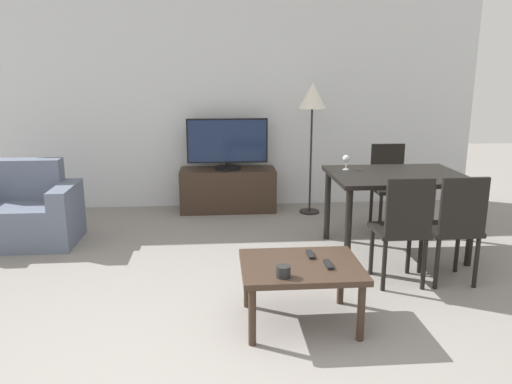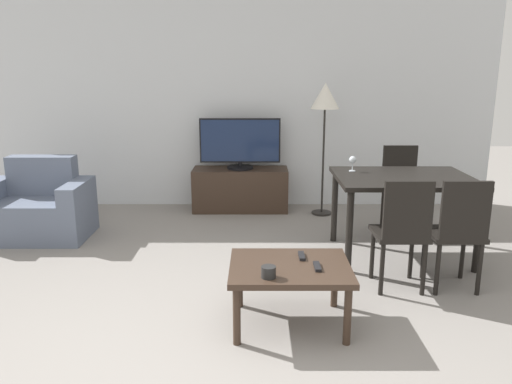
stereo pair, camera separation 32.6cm
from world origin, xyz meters
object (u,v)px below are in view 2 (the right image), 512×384
object	(u,v)px
floor_lamp	(323,102)
dining_chair_near_right	(456,229)
dining_chair_near	(400,229)
wine_glass_left	(351,161)
armchair	(35,209)
coffee_table	(288,272)
tv_stand	(238,189)
dining_chair_far	(399,184)
dining_table	(401,186)
cup_white_near	(267,272)
remote_primary	(315,266)
remote_secondary	(300,256)
tv	(238,144)

from	to	relation	value
floor_lamp	dining_chair_near_right	bearing A→B (deg)	-70.59
dining_chair_near	wine_glass_left	size ratio (longest dim) A/B	6.26
armchair	coffee_table	size ratio (longest dim) A/B	1.31
tv_stand	dining_chair_far	bearing A→B (deg)	-24.43
tv_stand	dining_chair_far	size ratio (longest dim) A/B	1.27
floor_lamp	dining_chair_near	bearing A→B (deg)	-81.23
dining_chair_near_right	wine_glass_left	xyz separation A→B (m)	(-0.64, 0.99, 0.36)
dining_table	cup_white_near	world-z (taller)	dining_table
dining_chair_near	dining_chair_near_right	xyz separation A→B (m)	(0.43, 0.00, 0.00)
dining_chair_near_right	dining_chair_near	bearing A→B (deg)	180.00
floor_lamp	dining_chair_far	bearing A→B (deg)	-38.76
dining_chair_near	wine_glass_left	distance (m)	1.08
coffee_table	remote_primary	size ratio (longest dim) A/B	5.40
dining_chair_far	dining_chair_near_right	size ratio (longest dim) A/B	1.00
dining_table	cup_white_near	xyz separation A→B (m)	(-1.27, -1.52, -0.20)
remote_secondary	dining_chair_near	bearing A→B (deg)	26.01
remote_primary	dining_table	bearing A→B (deg)	55.41
tv	floor_lamp	world-z (taller)	floor_lamp
tv	dining_table	distance (m)	2.21
dining_chair_far	floor_lamp	xyz separation A→B (m)	(-0.76, 0.61, 0.83)
tv	dining_table	size ratio (longest dim) A/B	0.80
dining_chair_near_right	floor_lamp	size ratio (longest dim) A/B	0.58
tv_stand	tv	xyz separation A→B (m)	(0.00, -0.00, 0.57)
tv_stand	dining_chair_near_right	xyz separation A→B (m)	(1.76, -2.35, 0.25)
armchair	dining_chair_near	xyz separation A→B (m)	(3.41, -1.32, 0.22)
cup_white_near	tv	bearing A→B (deg)	95.04
tv	cup_white_near	distance (m)	3.13
dining_chair_far	remote_primary	size ratio (longest dim) A/B	6.09
dining_chair_near	dining_chair_far	size ratio (longest dim) A/B	1.00
tv_stand	cup_white_near	xyz separation A→B (m)	(0.27, -3.10, 0.21)
dining_chair_near_right	remote_secondary	bearing A→B (deg)	-162.28
remote_primary	tv	bearing A→B (deg)	101.52
dining_chair_far	floor_lamp	distance (m)	1.28
dining_chair_far	wine_glass_left	world-z (taller)	dining_chair_far
dining_chair_near	dining_chair_far	xyz separation A→B (m)	(0.43, 1.55, 0.00)
dining_chair_near_right	remote_secondary	xyz separation A→B (m)	(-1.24, -0.40, -0.07)
armchair	floor_lamp	bearing A→B (deg)	15.37
tv_stand	coffee_table	size ratio (longest dim) A/B	1.44
tv_stand	tv	world-z (taller)	tv
tv	dining_chair_near_right	size ratio (longest dim) A/B	1.07
dining_table	armchair	bearing A→B (deg)	171.46
cup_white_near	wine_glass_left	size ratio (longest dim) A/B	0.64
armchair	tv_stand	distance (m)	2.32
dining_table	remote_primary	size ratio (longest dim) A/B	8.17
floor_lamp	remote_primary	world-z (taller)	floor_lamp
remote_secondary	dining_chair_near_right	bearing A→B (deg)	17.72
dining_table	remote_secondary	world-z (taller)	dining_table
armchair	tv	xyz separation A→B (m)	(2.08, 1.03, 0.54)
coffee_table	dining_chair_near_right	bearing A→B (deg)	21.98
dining_chair_near_right	remote_primary	distance (m)	1.30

